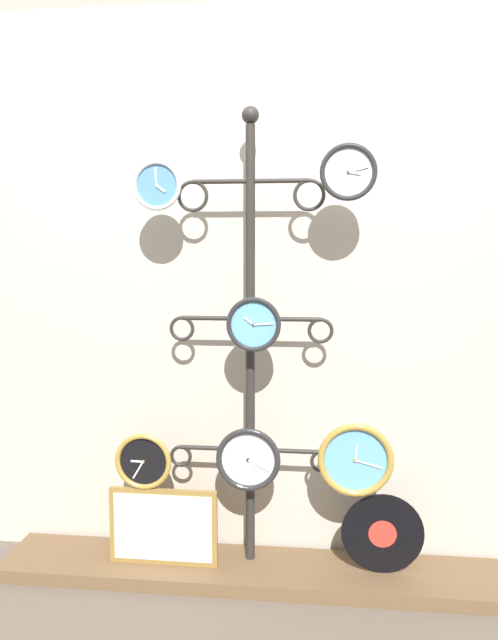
{
  "coord_description": "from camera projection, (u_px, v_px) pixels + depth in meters",
  "views": [
    {
      "loc": [
        0.3,
        -2.23,
        1.44
      ],
      "look_at": [
        0.0,
        0.36,
        1.14
      ],
      "focal_mm": 35.0,
      "sensor_mm": 36.0,
      "label": 1
    }
  ],
  "objects": [
    {
      "name": "ground_plane",
      "position": [
        238.0,
        625.0,
        2.4
      ],
      "size": [
        12.0,
        12.0,
        0.0
      ],
      "primitive_type": "plane",
      "color": "brown"
    },
    {
      "name": "shop_wall",
      "position": [
        254.0,
        258.0,
        2.8
      ],
      "size": [
        4.4,
        0.04,
        2.8
      ],
      "color": "#BCB2A3",
      "rests_on": "ground_plane"
    },
    {
      "name": "low_shelf",
      "position": [
        249.0,
        571.0,
        2.74
      ],
      "size": [
        2.2,
        0.36,
        0.06
      ],
      "color": "brown",
      "rests_on": "ground_plane"
    },
    {
      "name": "display_stand",
      "position": [
        250.0,
        406.0,
        2.72
      ],
      "size": [
        0.72,
        0.37,
        2.03
      ],
      "color": "#282623",
      "rests_on": "ground_plane"
    },
    {
      "name": "clock_top_left",
      "position": [
        157.0,
        186.0,
        2.56
      ],
      "size": [
        0.21,
        0.04,
        0.21
      ],
      "color": "#4C84B2"
    },
    {
      "name": "clock_top_right",
      "position": [
        348.0,
        172.0,
        2.45
      ],
      "size": [
        0.23,
        0.04,
        0.23
      ],
      "color": "silver"
    },
    {
      "name": "clock_middle_center",
      "position": [
        254.0,
        324.0,
        2.57
      ],
      "size": [
        0.23,
        0.04,
        0.23
      ],
      "color": "#60A8DB"
    },
    {
      "name": "clock_bottom_left",
      "position": [
        144.0,
        461.0,
        2.7
      ],
      "size": [
        0.25,
        0.04,
        0.25
      ],
      "color": "black"
    },
    {
      "name": "clock_bottom_center",
      "position": [
        248.0,
        459.0,
        2.67
      ],
      "size": [
        0.28,
        0.04,
        0.28
      ],
      "color": "silver"
    },
    {
      "name": "clock_bottom_right",
      "position": [
        356.0,
        460.0,
        2.59
      ],
      "size": [
        0.32,
        0.04,
        0.32
      ],
      "color": "#60A8DB"
    },
    {
      "name": "vinyl_record",
      "position": [
        382.0,
        534.0,
        2.65
      ],
      "size": [
        0.35,
        0.01,
        0.35
      ],
      "color": "black",
      "rests_on": "low_shelf"
    },
    {
      "name": "picture_frame",
      "position": [
        163.0,
        527.0,
        2.72
      ],
      "size": [
        0.48,
        0.02,
        0.34
      ],
      "color": "olive",
      "rests_on": "low_shelf"
    }
  ]
}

